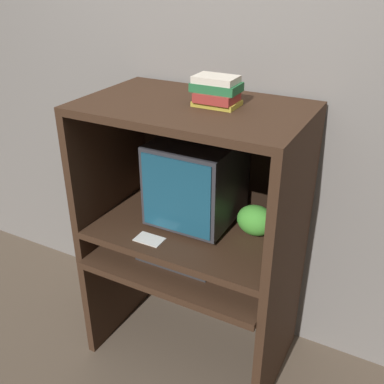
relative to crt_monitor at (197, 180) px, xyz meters
The scene contains 11 objects.
ground_plane 1.09m from the crt_monitor, 86.94° to the right, with size 12.00×12.00×0.00m, color brown.
wall_back 0.41m from the crt_monitor, 85.99° to the left, with size 6.00×0.06×2.60m.
desk_base 0.61m from the crt_monitor, 79.74° to the right, with size 1.00×0.66×0.64m.
desk_monitor_shelf 0.26m from the crt_monitor, 74.67° to the right, with size 1.00×0.63×0.16m.
hutch_upper 0.20m from the crt_monitor, 63.02° to the right, with size 1.00×0.63×0.62m.
crt_monitor is the anchor object (origin of this frame).
keyboard 0.41m from the crt_monitor, 93.02° to the right, with size 0.39×0.14×0.03m.
mouse 0.47m from the crt_monitor, 38.88° to the right, with size 0.06×0.04×0.03m.
snack_bag 0.35m from the crt_monitor, ahead, with size 0.18×0.14×0.15m.
book_stack 0.48m from the crt_monitor, 21.46° to the right, with size 0.20×0.14×0.13m.
paper_card 0.37m from the crt_monitor, 110.25° to the right, with size 0.13×0.09×0.00m.
Camera 1 is at (0.88, -1.36, 1.97)m, focal length 42.00 mm.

